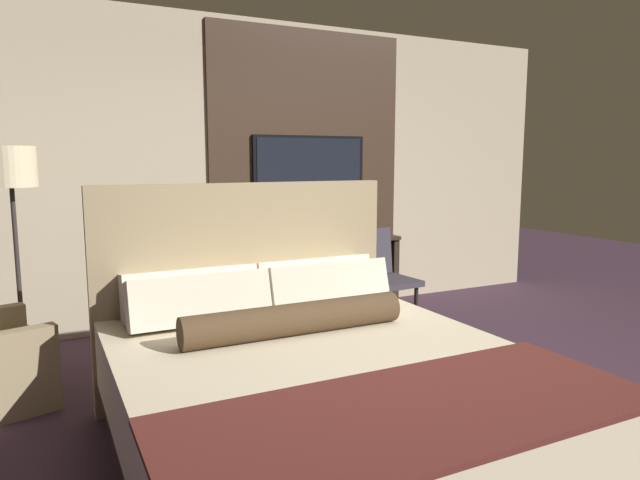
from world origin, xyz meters
TOP-DOWN VIEW (x-y plane):
  - ground_plane at (0.00, 0.00)m, footprint 16.00×16.00m
  - wall_back_tv_panel at (0.09, 2.59)m, footprint 7.20×0.09m
  - bed at (-0.51, -0.11)m, footprint 1.92×2.25m
  - desk at (0.72, 2.31)m, footprint 1.51×0.51m
  - tv at (0.72, 2.52)m, footprint 1.18×0.04m
  - desk_chair at (0.97, 1.68)m, footprint 0.57×0.57m
  - floor_lamp at (-1.85, 1.91)m, footprint 0.34×0.34m
  - vase_tall at (0.45, 2.40)m, footprint 0.09×0.09m
  - vase_short at (0.14, 2.22)m, footprint 0.09×0.09m

SIDE VIEW (x-z plane):
  - ground_plane at x=0.00m, z-range 0.00..0.00m
  - bed at x=-0.51m, z-range -0.32..1.05m
  - desk at x=0.72m, z-range 0.12..0.89m
  - desk_chair at x=0.97m, z-range 0.09..0.98m
  - vase_short at x=0.14m, z-range 0.77..1.03m
  - vase_tall at x=0.45m, z-range 0.77..1.04m
  - floor_lamp at x=-1.85m, z-range 0.54..2.14m
  - wall_back_tv_panel at x=0.09m, z-range 0.00..2.80m
  - tv at x=0.72m, z-range 1.08..1.74m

